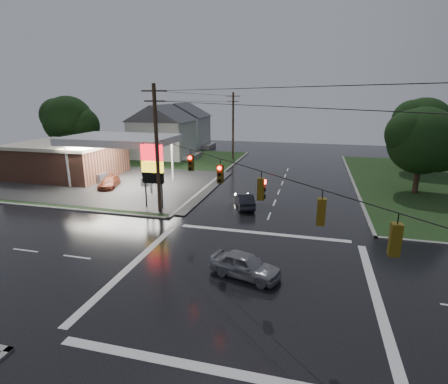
% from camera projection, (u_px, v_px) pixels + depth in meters
% --- Properties ---
extents(ground, '(120.00, 120.00, 0.00)m').
position_uv_depth(ground, '(244.00, 279.00, 19.86)').
color(ground, black).
rests_on(ground, ground).
extents(grass_nw, '(36.00, 36.00, 0.08)m').
position_uv_depth(grass_nw, '(103.00, 167.00, 50.36)').
color(grass_nw, black).
rests_on(grass_nw, ground).
extents(gas_station, '(26.20, 18.00, 5.60)m').
position_uv_depth(gas_station, '(74.00, 157.00, 43.73)').
color(gas_station, '#2D2D2D').
rests_on(gas_station, ground).
extents(pylon_sign, '(2.00, 0.35, 6.00)m').
position_uv_depth(pylon_sign, '(152.00, 166.00, 31.10)').
color(pylon_sign, '#59595E').
rests_on(pylon_sign, ground).
extents(utility_pole_nw, '(2.20, 0.32, 11.00)m').
position_uv_depth(utility_pole_nw, '(157.00, 148.00, 29.47)').
color(utility_pole_nw, '#382619').
rests_on(utility_pole_nw, ground).
extents(utility_pole_n, '(2.20, 0.32, 10.50)m').
position_uv_depth(utility_pole_n, '(233.00, 125.00, 56.12)').
color(utility_pole_n, '#382619').
rests_on(utility_pole_n, ground).
extents(traffic_signals, '(26.87, 26.87, 1.47)m').
position_uv_depth(traffic_signals, '(246.00, 167.00, 18.09)').
color(traffic_signals, black).
rests_on(traffic_signals, ground).
extents(house_near, '(11.05, 8.48, 8.60)m').
position_uv_depth(house_near, '(162.00, 131.00, 57.30)').
color(house_near, silver).
rests_on(house_near, ground).
extents(house_far, '(11.05, 8.48, 8.60)m').
position_uv_depth(house_far, '(183.00, 125.00, 68.73)').
color(house_far, silver).
rests_on(house_far, ground).
extents(tree_nw_behind, '(8.93, 7.60, 10.00)m').
position_uv_depth(tree_nw_behind, '(69.00, 121.00, 54.33)').
color(tree_nw_behind, black).
rests_on(tree_nw_behind, ground).
extents(tree_ne_near, '(7.99, 6.80, 8.98)m').
position_uv_depth(tree_ne_near, '(424.00, 141.00, 35.46)').
color(tree_ne_near, black).
rests_on(tree_ne_near, ground).
extents(tree_ne_far, '(8.46, 7.20, 9.80)m').
position_uv_depth(tree_ne_far, '(424.00, 126.00, 45.76)').
color(tree_ne_far, black).
rests_on(tree_ne_far, ground).
extents(car_north, '(2.66, 4.30, 1.34)m').
position_uv_depth(car_north, '(245.00, 200.00, 32.32)').
color(car_north, black).
rests_on(car_north, ground).
extents(car_crossing, '(4.47, 2.80, 1.42)m').
position_uv_depth(car_crossing, '(245.00, 265.00, 19.94)').
color(car_crossing, gray).
rests_on(car_crossing, ground).
extents(car_pump, '(2.81, 4.52, 1.22)m').
position_uv_depth(car_pump, '(109.00, 182.00, 39.14)').
color(car_pump, '#5B2314').
rests_on(car_pump, ground).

